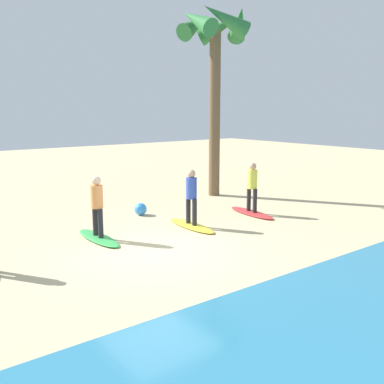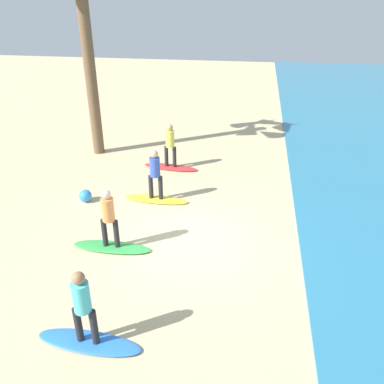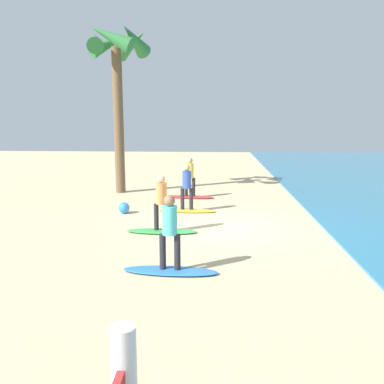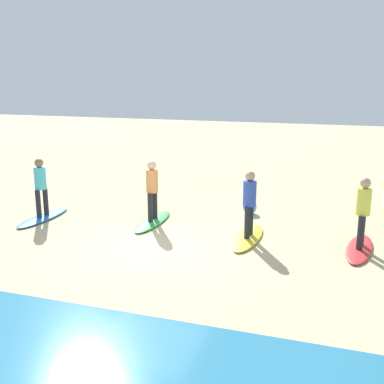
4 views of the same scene
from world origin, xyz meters
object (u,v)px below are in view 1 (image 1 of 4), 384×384
Objects in this scene: surfboard_red at (252,213)px; palm_tree at (215,44)px; surfboard_green at (98,238)px; surfboard_yellow at (191,226)px; beach_ball at (141,209)px; surfer_yellow at (191,193)px; surfer_red at (252,184)px; surfer_green at (97,202)px.

surfboard_red is 6.83m from palm_tree.
surfboard_green is 9.23m from palm_tree.
surfboard_green is at bearing -98.44° from surfboard_yellow.
palm_tree is 7.17m from beach_ball.
surfboard_green is (2.77, -0.52, -0.99)m from surfer_yellow.
surfer_red reaches higher than surfboard_green.
surfer_red is at bearing 175.34° from surfer_green.
surfer_red is 0.22× the size of palm_tree.
surfboard_green is 0.28× the size of palm_tree.
surfer_green is 3.02m from beach_ball.
surfer_yellow is 1.00× the size of surfer_green.
surfer_red is at bearing 144.65° from beach_ball.
surfboard_red is at bearing -90.00° from surfer_red.
surfer_red reaches higher than surfboard_yellow.
surfer_green reaches higher than surfboard_red.
palm_tree is at bearing -137.96° from surfer_yellow.
surfboard_red is at bearing 175.34° from surfer_green.
surfboard_red is 5.48m from surfer_green.
surfer_yellow is 4.07× the size of beach_ball.
surfer_yellow reaches higher than surfboard_green.
beach_ball is (3.02, -2.14, -0.84)m from surfer_red.
surfer_green is (5.37, -0.44, 0.00)m from surfer_red.
surfer_red is (0.00, 0.00, 0.99)m from surfboard_red.
surfer_green is at bearing -98.44° from surfboard_yellow.
palm_tree is at bearing 167.08° from surfboard_red.
surfer_yellow is (2.60, 0.08, 0.99)m from surfboard_red.
palm_tree reaches higher than surfboard_red.
surfboard_red is at bearing 93.86° from surfboard_yellow.
beach_ball is at bearing -35.35° from surfer_red.
surfboard_green is at bearing -90.00° from surfer_green.
surfboard_red is 1.28× the size of surfer_green.
surfboard_green is 0.99m from surfer_green.
surfer_red is 5.48m from surfboard_green.
surfer_red is at bearing 85.20° from surfboard_green.
surfboard_red and surfboard_yellow have the same top height.
surfboard_yellow is 0.99m from surfer_yellow.
palm_tree reaches higher than surfer_green.
surfer_green is 4.07× the size of beach_ball.
beach_ball is at bearing -119.12° from surfboard_red.
palm_tree is 18.32× the size of beach_ball.
surfer_yellow is at bearing 1.73° from surfer_red.
palm_tree reaches higher than surfboard_yellow.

